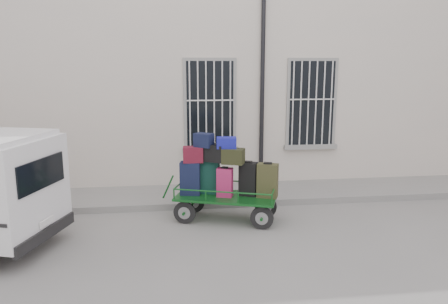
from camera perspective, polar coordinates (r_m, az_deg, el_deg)
ground at (r=8.94m, az=2.75°, el=-10.04°), size 80.00×80.00×0.00m
building at (r=13.77m, az=-1.22°, el=10.28°), size 24.00×5.15×6.00m
sidewalk at (r=10.97m, az=0.72°, el=-5.52°), size 24.00×1.70×0.15m
luggage_cart at (r=9.17m, az=-0.06°, el=-3.44°), size 2.49×1.58×1.86m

